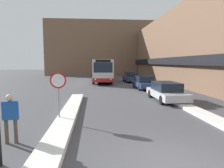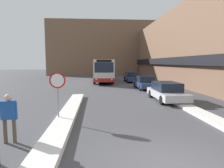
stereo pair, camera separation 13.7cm
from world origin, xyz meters
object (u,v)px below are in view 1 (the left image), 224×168
at_px(parked_car_middle, 144,82).
at_px(city_bus, 101,70).
at_px(parked_car_back, 131,77).
at_px(pedestrian, 10,114).
at_px(parked_car_front, 166,91).
at_px(street_lamp, 3,29).
at_px(stop_sign, 58,86).

bearing_deg(parked_car_middle, city_bus, 116.82).
xyz_separation_m(parked_car_back, pedestrian, (-8.36, -22.18, 0.31)).
xyz_separation_m(parked_car_front, parked_car_back, (0.00, 14.77, 0.05)).
distance_m(parked_car_middle, pedestrian, 16.57).
height_order(parked_car_middle, parked_car_back, parked_car_back).
xyz_separation_m(parked_car_middle, pedestrian, (-8.36, -14.30, 0.35)).
bearing_deg(street_lamp, parked_car_back, 71.89).
bearing_deg(stop_sign, parked_car_front, 34.76).
distance_m(parked_car_middle, parked_car_back, 7.88).
relative_size(city_bus, parked_car_front, 2.46).
distance_m(parked_car_back, pedestrian, 23.70).
xyz_separation_m(city_bus, pedestrian, (-4.01, -22.91, -0.71)).
distance_m(parked_car_middle, stop_sign, 13.86).
height_order(parked_car_back, pedestrian, pedestrian).
relative_size(parked_car_front, parked_car_back, 1.02).
bearing_deg(pedestrian, parked_car_front, 37.84).
xyz_separation_m(city_bus, street_lamp, (-3.42, -24.50, 1.96)).
bearing_deg(parked_car_front, street_lamp, -130.84).
relative_size(parked_car_middle, street_lamp, 0.77).
bearing_deg(parked_car_middle, parked_car_front, -90.00).
height_order(parked_car_middle, stop_sign, stop_sign).
relative_size(stop_sign, pedestrian, 1.36).
height_order(parked_car_front, stop_sign, stop_sign).
relative_size(parked_car_middle, pedestrian, 2.62).
relative_size(parked_car_middle, stop_sign, 1.92).
bearing_deg(parked_car_middle, pedestrian, -120.32).
xyz_separation_m(stop_sign, pedestrian, (-1.23, -2.46, -0.68)).
relative_size(parked_car_middle, parked_car_back, 1.02).
height_order(city_bus, pedestrian, city_bus).
relative_size(parked_car_front, stop_sign, 1.93).
bearing_deg(street_lamp, city_bus, 82.05).
relative_size(parked_car_back, pedestrian, 2.58).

